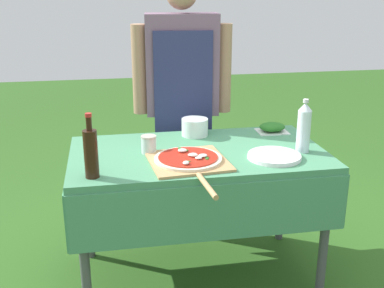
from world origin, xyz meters
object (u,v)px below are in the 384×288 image
Objects in this scene: oil_bottle at (91,152)px; water_bottle at (304,127)px; pizza_on_peel at (189,160)px; sauce_jar at (149,145)px; person_cook at (182,90)px; plate_stack at (274,156)px; mixing_tub at (195,127)px; herb_container at (272,128)px; prep_table at (198,168)px.

water_bottle is at bearing 8.40° from oil_bottle.
sauce_jar is at bearing 129.26° from pizza_on_peel.
water_bottle is at bearing 134.00° from person_cook.
sauce_jar is (-0.60, 0.19, 0.03)m from plate_stack.
mixing_tub is at bearing 142.99° from water_bottle.
pizza_on_peel is 6.91× the size of sauce_jar.
herb_container is (-0.04, 0.35, -0.10)m from water_bottle.
oil_bottle is (-0.45, -0.10, 0.10)m from pizza_on_peel.
sauce_jar is (-0.74, -0.23, 0.01)m from herb_container.
person_cook reaches higher than oil_bottle.
pizza_on_peel is 0.62m from water_bottle.
pizza_on_peel is at bearing -45.68° from sauce_jar.
mixing_tub reaches higher than sauce_jar.
plate_stack reaches higher than prep_table.
person_cook is 0.84m from water_bottle.
person_cook is 0.82m from plate_stack.
water_bottle reaches higher than herb_container.
oil_bottle reaches higher than plate_stack.
person_cook is 5.79× the size of water_bottle.
plate_stack is at bearing -158.45° from water_bottle.
oil_bottle is at bearing -153.52° from herb_container.
pizza_on_peel is 3.53× the size of herb_container.
oil_bottle reaches higher than sauce_jar.
prep_table is 0.29m from sauce_jar.
mixing_tub is at bearing 82.90° from prep_table.
sauce_jar is (-0.78, 0.12, -0.09)m from water_bottle.
mixing_tub is at bearing 43.05° from oil_bottle.
prep_table is 4.97× the size of plate_stack.
plate_stack is at bearing 120.99° from person_cook.
oil_bottle is at bearing -136.95° from mixing_tub.
prep_table is 0.30m from mixing_tub.
herb_container is at bearing 96.31° from water_bottle.
mixing_tub is 0.56× the size of plate_stack.
prep_table is at bearing 94.82° from person_cook.
prep_table is 0.63m from person_cook.
pizza_on_peel is 2.38× the size of plate_stack.
person_cook reaches higher than prep_table.
herb_container is 0.77m from sauce_jar.
mixing_tub is at bearing 177.45° from herb_container.
sauce_jar is (0.28, 0.28, -0.08)m from oil_bottle.
oil_bottle is (-0.53, -0.26, 0.21)m from prep_table.
mixing_tub is at bearing 125.77° from plate_stack.
oil_bottle is 1.11× the size of plate_stack.
pizza_on_peel is at bearing -174.37° from water_bottle.
pizza_on_peel is 0.48m from oil_bottle.
oil_bottle is 1.97× the size of mixing_tub.
herb_container is at bearing 72.03° from plate_stack.
oil_bottle reaches higher than pizza_on_peel.
person_cook is 0.32m from mixing_tub.
water_bottle is 0.62m from mixing_tub.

